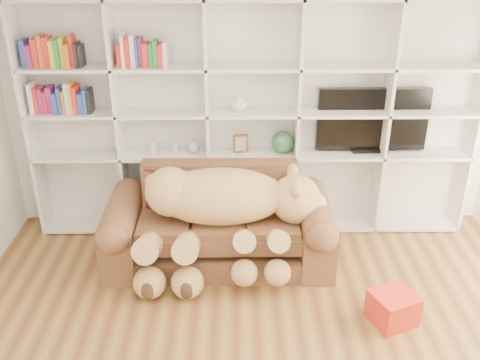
{
  "coord_description": "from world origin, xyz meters",
  "views": [
    {
      "loc": [
        -0.18,
        -2.7,
        3.03
      ],
      "look_at": [
        -0.13,
        1.63,
        0.89
      ],
      "focal_mm": 40.0,
      "sensor_mm": 36.0,
      "label": 1
    }
  ],
  "objects_px": {
    "sofa": "(219,229)",
    "teddy_bear": "(222,210)",
    "gift_box": "(393,308)",
    "tv": "(372,120)"
  },
  "relations": [
    {
      "from": "gift_box",
      "to": "tv",
      "type": "bearing_deg",
      "value": 86.94
    },
    {
      "from": "sofa",
      "to": "teddy_bear",
      "type": "distance_m",
      "value": 0.35
    },
    {
      "from": "teddy_bear",
      "to": "gift_box",
      "type": "relative_size",
      "value": 5.23
    },
    {
      "from": "sofa",
      "to": "gift_box",
      "type": "height_order",
      "value": "sofa"
    },
    {
      "from": "sofa",
      "to": "tv",
      "type": "bearing_deg",
      "value": 23.41
    },
    {
      "from": "teddy_bear",
      "to": "gift_box",
      "type": "xyz_separation_m",
      "value": [
        1.42,
        -0.75,
        -0.51
      ]
    },
    {
      "from": "sofa",
      "to": "gift_box",
      "type": "distance_m",
      "value": 1.73
    },
    {
      "from": "teddy_bear",
      "to": "tv",
      "type": "distance_m",
      "value": 1.81
    },
    {
      "from": "teddy_bear",
      "to": "gift_box",
      "type": "distance_m",
      "value": 1.68
    },
    {
      "from": "gift_box",
      "to": "tv",
      "type": "xyz_separation_m",
      "value": [
        0.09,
        1.59,
        1.06
      ]
    }
  ]
}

